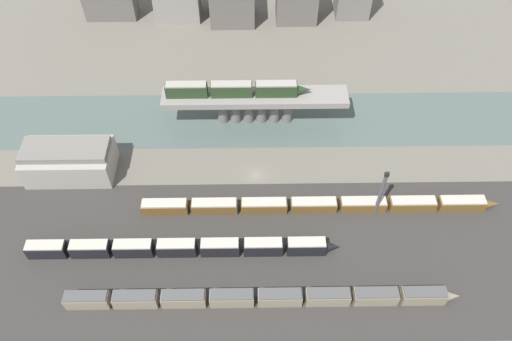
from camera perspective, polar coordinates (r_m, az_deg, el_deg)
The scene contains 11 objects.
ground_plane at distance 131.52m, azimuth -0.01°, elevation -0.52°, with size 400.00×400.00×0.00m, color #666056.
railbed_yard at distance 117.83m, azimuth 0.15°, elevation -9.61°, with size 280.00×42.00×0.01m, color #33302D.
river_water at distance 145.51m, azimuth -0.12°, elevation 5.82°, with size 320.00×22.09×0.01m, color #4C5B56.
bridge at distance 140.77m, azimuth -0.12°, elevation 7.82°, with size 51.58×7.83×9.61m.
train_on_bridge at distance 137.67m, azimuth -2.32°, elevation 9.25°, with size 39.81×2.85×4.13m.
train_yard_near at distance 110.69m, azimuth 0.56°, elevation -14.33°, with size 85.28×2.89×3.94m.
train_yard_mid at distance 117.69m, azimuth -8.54°, elevation -8.73°, with size 72.06×2.96×4.13m.
train_yard_far at distance 124.50m, azimuth 7.30°, elevation -3.94°, with size 88.82×3.01×3.45m.
warehouse_building at distance 137.62m, azimuth -20.56°, elevation 1.09°, with size 22.32×11.91×9.47m.
signal_tower at distance 121.69m, azimuth 14.06°, elevation -2.60°, with size 1.00×0.90×15.53m.
city_block_center at distance 182.37m, azimuth -2.72°, elevation 18.65°, with size 15.24×14.19×12.85m, color #605B56.
Camera 1 is at (-1.09, -83.09, 101.94)m, focal length 35.00 mm.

